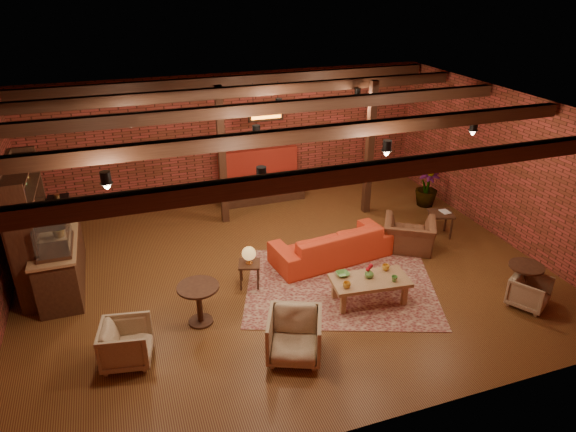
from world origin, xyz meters
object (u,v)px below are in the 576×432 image
object	(u,v)px
round_table_right	(524,277)
plant_tall	(432,148)
side_table_lamp	(249,257)
side_table_book	(441,214)
round_table_left	(199,298)
armchair_a	(126,342)
sofa	(331,244)
armchair_far	(530,290)
armchair_right	(409,230)
armchair_b	(295,334)
coffee_table	(369,281)

from	to	relation	value
round_table_right	plant_tall	world-z (taller)	plant_tall
side_table_lamp	side_table_book	distance (m)	4.60
round_table_left	side_table_book	distance (m)	5.82
armchair_a	plant_tall	distance (m)	8.35
sofa	side_table_lamp	size ratio (longest dim) A/B	2.97
sofa	round_table_left	bearing A→B (deg)	14.88
armchair_far	armchair_a	bearing A→B (deg)	142.73
side_table_book	armchair_far	world-z (taller)	armchair_far
side_table_book	side_table_lamp	bearing A→B (deg)	-172.68
armchair_right	armchair_far	distance (m)	2.66
armchair_right	plant_tall	size ratio (longest dim) A/B	0.35
armchair_right	side_table_book	distance (m)	1.06
armchair_a	round_table_right	bearing A→B (deg)	-85.09
round_table_right	plant_tall	bearing A→B (deg)	80.81
side_table_lamp	armchair_a	xyz separation A→B (m)	(-2.30, -1.41, -0.26)
side_table_book	armchair_far	bearing A→B (deg)	-91.22
plant_tall	side_table_lamp	bearing A→B (deg)	-157.88
side_table_lamp	armchair_far	bearing A→B (deg)	-26.43
armchair_a	armchair_b	size ratio (longest dim) A/B	0.89
round_table_right	armchair_a	bearing A→B (deg)	174.73
armchair_right	round_table_left	bearing A→B (deg)	44.60
armchair_far	side_table_lamp	bearing A→B (deg)	123.21
armchair_b	armchair_far	distance (m)	4.37
armchair_a	armchair_right	world-z (taller)	armchair_right
side_table_lamp	round_table_right	distance (m)	4.96
round_table_left	armchair_right	distance (m)	4.77
coffee_table	armchair_b	distance (m)	1.98
side_table_lamp	plant_tall	world-z (taller)	plant_tall
armchair_b	plant_tall	xyz separation A→B (m)	(5.05, 4.24, 1.10)
coffee_table	side_table_book	world-z (taller)	coffee_table
armchair_far	plant_tall	bearing A→B (deg)	50.70
round_table_left	armchair_b	bearing A→B (deg)	-47.06
side_table_lamp	round_table_right	world-z (taller)	side_table_lamp
plant_tall	armchair_right	bearing A→B (deg)	-131.09
armchair_right	plant_tall	world-z (taller)	plant_tall
armchair_a	round_table_left	bearing A→B (deg)	-53.79
armchair_a	coffee_table	bearing A→B (deg)	-76.79
round_table_left	side_table_book	xyz separation A→B (m)	(5.65, 1.41, 0.02)
round_table_left	armchair_a	bearing A→B (deg)	-153.97
side_table_lamp	armchair_far	xyz separation A→B (m)	(4.50, -2.24, -0.31)
round_table_left	armchair_right	xyz separation A→B (m)	(4.65, 1.07, -0.03)
side_table_lamp	armchair_b	xyz separation A→B (m)	(0.13, -2.13, -0.21)
armchair_b	round_table_right	xyz separation A→B (m)	(4.38, 0.09, 0.06)
plant_tall	armchair_far	bearing A→B (deg)	-98.94
coffee_table	armchair_a	world-z (taller)	armchair_a
armchair_a	plant_tall	bearing A→B (deg)	-54.64
sofa	armchair_far	xyz separation A→B (m)	(2.66, -2.64, -0.04)
sofa	side_table_lamp	bearing A→B (deg)	4.54
armchair_a	armchair_b	xyz separation A→B (m)	(2.43, -0.72, 0.05)
coffee_table	side_table_book	size ratio (longest dim) A/B	2.29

